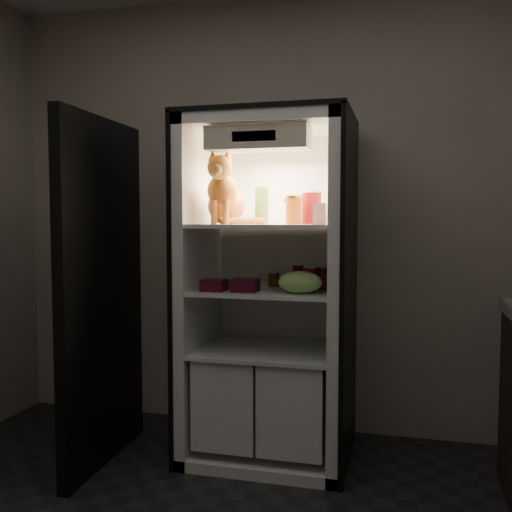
{
  "coord_description": "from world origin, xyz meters",
  "views": [
    {
      "loc": [
        0.72,
        -1.68,
        1.32
      ],
      "look_at": [
        -0.07,
        1.32,
        1.11
      ],
      "focal_mm": 40.0,
      "sensor_mm": 36.0,
      "label": 1
    }
  ],
  "objects_px": {
    "grape_bag": "(300,282)",
    "mayo_tub": "(293,211)",
    "refrigerator": "(270,313)",
    "condiment_jar": "(274,279)",
    "tabby_cat": "(224,197)",
    "soda_can_a": "(298,275)",
    "soda_can_b": "(322,278)",
    "soda_can_c": "(310,279)",
    "parmesan_shaker": "(262,206)",
    "pepper_jar": "(311,207)",
    "berry_box_right": "(245,285)",
    "salsa_jar": "(294,210)",
    "berry_box_left": "(214,285)",
    "cream_carton": "(320,214)"
  },
  "relations": [
    {
      "from": "mayo_tub",
      "to": "grape_bag",
      "type": "relative_size",
      "value": 0.61
    },
    {
      "from": "soda_can_a",
      "to": "berry_box_right",
      "type": "distance_m",
      "value": 0.39
    },
    {
      "from": "refrigerator",
      "to": "pepper_jar",
      "type": "relative_size",
      "value": 10.26
    },
    {
      "from": "berry_box_left",
      "to": "pepper_jar",
      "type": "bearing_deg",
      "value": 31.37
    },
    {
      "from": "salsa_jar",
      "to": "pepper_jar",
      "type": "xyz_separation_m",
      "value": [
        0.08,
        0.11,
        0.02
      ]
    },
    {
      "from": "cream_carton",
      "to": "condiment_jar",
      "type": "xyz_separation_m",
      "value": [
        -0.29,
        0.25,
        -0.36
      ]
    },
    {
      "from": "pepper_jar",
      "to": "soda_can_b",
      "type": "bearing_deg",
      "value": -55.08
    },
    {
      "from": "refrigerator",
      "to": "tabby_cat",
      "type": "distance_m",
      "value": 0.69
    },
    {
      "from": "parmesan_shaker",
      "to": "berry_box_right",
      "type": "relative_size",
      "value": 1.51
    },
    {
      "from": "condiment_jar",
      "to": "cream_carton",
      "type": "bearing_deg",
      "value": -41.01
    },
    {
      "from": "salsa_jar",
      "to": "berry_box_right",
      "type": "xyz_separation_m",
      "value": [
        -0.22,
        -0.16,
        -0.39
      ]
    },
    {
      "from": "berry_box_left",
      "to": "refrigerator",
      "type": "bearing_deg",
      "value": 45.35
    },
    {
      "from": "grape_bag",
      "to": "mayo_tub",
      "type": "bearing_deg",
      "value": 108.27
    },
    {
      "from": "tabby_cat",
      "to": "condiment_jar",
      "type": "height_order",
      "value": "tabby_cat"
    },
    {
      "from": "condiment_jar",
      "to": "grape_bag",
      "type": "relative_size",
      "value": 0.38
    },
    {
      "from": "mayo_tub",
      "to": "grape_bag",
      "type": "height_order",
      "value": "mayo_tub"
    },
    {
      "from": "soda_can_c",
      "to": "condiment_jar",
      "type": "xyz_separation_m",
      "value": [
        -0.23,
        0.17,
        -0.02
      ]
    },
    {
      "from": "salsa_jar",
      "to": "soda_can_c",
      "type": "relative_size",
      "value": 1.17
    },
    {
      "from": "refrigerator",
      "to": "condiment_jar",
      "type": "height_order",
      "value": "refrigerator"
    },
    {
      "from": "salsa_jar",
      "to": "cream_carton",
      "type": "relative_size",
      "value": 1.42
    },
    {
      "from": "cream_carton",
      "to": "condiment_jar",
      "type": "height_order",
      "value": "cream_carton"
    },
    {
      "from": "cream_carton",
      "to": "soda_can_c",
      "type": "bearing_deg",
      "value": 128.36
    },
    {
      "from": "refrigerator",
      "to": "salsa_jar",
      "type": "height_order",
      "value": "refrigerator"
    },
    {
      "from": "salsa_jar",
      "to": "soda_can_a",
      "type": "relative_size",
      "value": 1.26
    },
    {
      "from": "tabby_cat",
      "to": "soda_can_a",
      "type": "distance_m",
      "value": 0.61
    },
    {
      "from": "soda_can_a",
      "to": "berry_box_left",
      "type": "xyz_separation_m",
      "value": [
        -0.39,
        -0.33,
        -0.03
      ]
    },
    {
      "from": "parmesan_shaker",
      "to": "grape_bag",
      "type": "distance_m",
      "value": 0.49
    },
    {
      "from": "soda_can_b",
      "to": "berry_box_right",
      "type": "distance_m",
      "value": 0.41
    },
    {
      "from": "soda_can_b",
      "to": "condiment_jar",
      "type": "bearing_deg",
      "value": 162.65
    },
    {
      "from": "grape_bag",
      "to": "pepper_jar",
      "type": "bearing_deg",
      "value": 86.87
    },
    {
      "from": "pepper_jar",
      "to": "soda_can_a",
      "type": "bearing_deg",
      "value": 148.4
    },
    {
      "from": "soda_can_a",
      "to": "soda_can_b",
      "type": "distance_m",
      "value": 0.22
    },
    {
      "from": "tabby_cat",
      "to": "berry_box_right",
      "type": "height_order",
      "value": "tabby_cat"
    },
    {
      "from": "grape_bag",
      "to": "berry_box_left",
      "type": "xyz_separation_m",
      "value": [
        -0.45,
        -0.02,
        -0.03
      ]
    },
    {
      "from": "soda_can_a",
      "to": "condiment_jar",
      "type": "distance_m",
      "value": 0.14
    },
    {
      "from": "mayo_tub",
      "to": "soda_can_a",
      "type": "xyz_separation_m",
      "value": [
        0.03,
        0.01,
        -0.36
      ]
    },
    {
      "from": "refrigerator",
      "to": "soda_can_a",
      "type": "distance_m",
      "value": 0.27
    },
    {
      "from": "tabby_cat",
      "to": "cream_carton",
      "type": "xyz_separation_m",
      "value": [
        0.53,
        -0.1,
        -0.09
      ]
    },
    {
      "from": "refrigerator",
      "to": "berry_box_left",
      "type": "distance_m",
      "value": 0.39
    },
    {
      "from": "parmesan_shaker",
      "to": "salsa_jar",
      "type": "distance_m",
      "value": 0.18
    },
    {
      "from": "pepper_jar",
      "to": "cream_carton",
      "type": "height_order",
      "value": "pepper_jar"
    },
    {
      "from": "refrigerator",
      "to": "berry_box_left",
      "type": "xyz_separation_m",
      "value": [
        -0.25,
        -0.25,
        0.18
      ]
    },
    {
      "from": "soda_can_c",
      "to": "parmesan_shaker",
      "type": "bearing_deg",
      "value": 159.14
    },
    {
      "from": "parmesan_shaker",
      "to": "berry_box_left",
      "type": "bearing_deg",
      "value": -136.43
    },
    {
      "from": "soda_can_a",
      "to": "refrigerator",
      "type": "bearing_deg",
      "value": -148.58
    },
    {
      "from": "mayo_tub",
      "to": "pepper_jar",
      "type": "relative_size",
      "value": 0.75
    },
    {
      "from": "tabby_cat",
      "to": "grape_bag",
      "type": "distance_m",
      "value": 0.62
    },
    {
      "from": "pepper_jar",
      "to": "refrigerator",
      "type": "bearing_deg",
      "value": -170.67
    },
    {
      "from": "soda_can_c",
      "to": "berry_box_right",
      "type": "height_order",
      "value": "soda_can_c"
    },
    {
      "from": "parmesan_shaker",
      "to": "soda_can_b",
      "type": "height_order",
      "value": "parmesan_shaker"
    }
  ]
}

